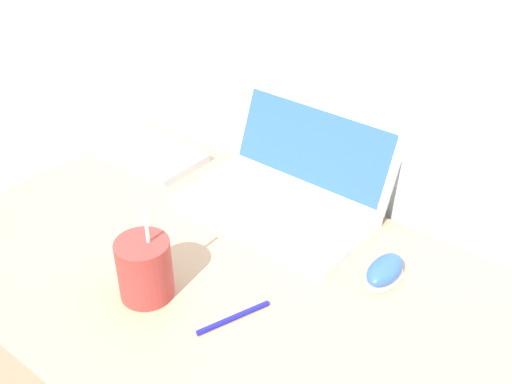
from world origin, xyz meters
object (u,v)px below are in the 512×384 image
laptop (290,180)px  computer_mouse (385,271)px  pen (233,318)px  drink_cup (145,268)px  external_keyboard (129,145)px

laptop → computer_mouse: size_ratio=3.80×
computer_mouse → pen: computer_mouse is taller
drink_cup → computer_mouse: bearing=44.0°
computer_mouse → external_keyboard: (-0.70, 0.03, -0.01)m
laptop → external_keyboard: 0.44m
laptop → drink_cup: size_ratio=2.07×
drink_cup → computer_mouse: drink_cup is taller
computer_mouse → pen: bearing=-120.3°
external_keyboard → pen: external_keyboard is taller
laptop → computer_mouse: (0.26, -0.08, -0.04)m
computer_mouse → external_keyboard: 0.70m
laptop → external_keyboard: (-0.43, -0.05, -0.05)m
laptop → pen: size_ratio=3.00×
drink_cup → external_keyboard: 0.52m
drink_cup → external_keyboard: bearing=141.9°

